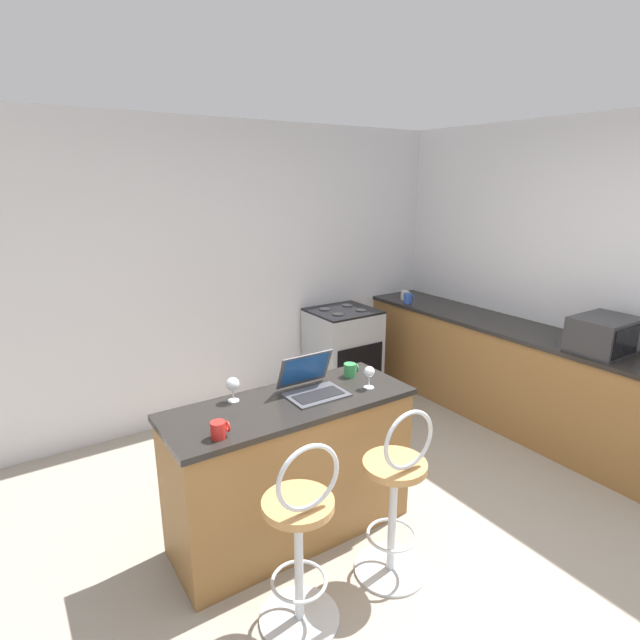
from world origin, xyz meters
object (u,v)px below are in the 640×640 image
object	(u,v)px
laptop	(311,383)
stove_range	(343,353)
bar_stool_far	(396,498)
wine_glass_short	(233,385)
wine_glass_tall	(369,373)
bar_stool_near	(300,540)
mug_red	(219,430)
mug_green	(350,370)
microwave	(604,335)
mug_blue	(408,298)
mug_white	(405,295)

from	to	relation	value
laptop	stove_range	xyz separation A→B (m)	(1.30, 1.47, -0.50)
bar_stool_far	wine_glass_short	distance (m)	1.08
stove_range	wine_glass_tall	size ratio (longest dim) A/B	6.40
bar_stool_near	mug_red	size ratio (longest dim) A/B	10.82
wine_glass_tall	laptop	bearing A→B (deg)	157.39
mug_green	stove_range	bearing A→B (deg)	55.62
microwave	mug_blue	distance (m)	1.90
microwave	stove_range	size ratio (longest dim) A/B	0.53
mug_red	mug_green	bearing A→B (deg)	15.71
mug_green	mug_blue	distance (m)	2.09
bar_stool_near	laptop	size ratio (longest dim) A/B	2.93
mug_red	wine_glass_tall	bearing A→B (deg)	4.04
laptop	stove_range	distance (m)	2.02
stove_range	microwave	bearing A→B (deg)	-66.46
mug_green	laptop	bearing A→B (deg)	-167.18
bar_stool_near	mug_blue	bearing A→B (deg)	38.37
mug_blue	wine_glass_tall	xyz separation A→B (m)	(-1.69, -1.47, 0.05)
mug_green	microwave	bearing A→B (deg)	-19.22
laptop	mug_green	world-z (taller)	laptop
wine_glass_tall	mug_white	bearing A→B (deg)	42.18
laptop	mug_white	distance (m)	2.56
stove_range	wine_glass_short	size ratio (longest dim) A/B	6.18
microwave	mug_green	xyz separation A→B (m)	(-1.84, 0.64, -0.09)
laptop	microwave	xyz separation A→B (m)	(2.18, -0.56, 0.07)
mug_white	bar_stool_far	bearing A→B (deg)	-133.20
wine_glass_short	mug_green	bearing A→B (deg)	-4.67
bar_stool_near	mug_blue	size ratio (longest dim) A/B	10.03
mug_green	wine_glass_short	xyz separation A→B (m)	(-0.79, 0.06, 0.06)
wine_glass_short	wine_glass_tall	size ratio (longest dim) A/B	1.04
laptop	wine_glass_tall	size ratio (longest dim) A/B	2.49
microwave	mug_green	distance (m)	1.95
bar_stool_near	wine_glass_tall	xyz separation A→B (m)	(0.79, 0.49, 0.50)
bar_stool_far	wine_glass_tall	xyz separation A→B (m)	(0.20, 0.49, 0.50)
wine_glass_tall	bar_stool_far	bearing A→B (deg)	-112.13
mug_white	mug_blue	distance (m)	0.16
wine_glass_short	mug_red	xyz separation A→B (m)	(-0.23, -0.35, -0.06)
stove_range	mug_white	bearing A→B (deg)	-0.29
mug_green	mug_blue	bearing A→B (deg)	36.89
laptop	bar_stool_far	bearing A→B (deg)	-78.64
stove_range	mug_white	size ratio (longest dim) A/B	9.04
mug_white	wine_glass_short	distance (m)	2.86
mug_green	mug_red	bearing A→B (deg)	-164.29
laptop	mug_green	xyz separation A→B (m)	(0.35, 0.08, -0.01)
microwave	mug_red	size ratio (longest dim) A/B	4.98
wine_glass_short	mug_white	bearing A→B (deg)	27.54
microwave	stove_range	xyz separation A→B (m)	(-0.88, 2.03, -0.57)
bar_stool_far	laptop	world-z (taller)	laptop
laptop	mug_red	bearing A→B (deg)	-162.83
bar_stool_near	mug_blue	world-z (taller)	bar_stool_near
laptop	mug_white	xyz separation A→B (m)	(2.10, 1.47, -0.01)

